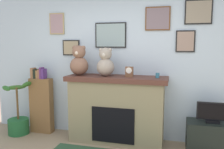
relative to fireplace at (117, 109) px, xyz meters
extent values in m
cube|color=silver|center=(0.02, 0.32, 0.73)|extent=(5.20, 0.12, 2.60)
cube|color=black|center=(-0.17, 0.24, 1.25)|extent=(0.56, 0.02, 0.44)
cube|color=#8CA4A5|center=(-0.17, 0.23, 1.25)|extent=(0.52, 0.00, 0.40)
cube|color=tan|center=(-1.21, 0.24, 1.47)|extent=(0.29, 0.02, 0.39)
cube|color=gray|center=(-1.21, 0.23, 1.47)|extent=(0.25, 0.00, 0.35)
cube|color=black|center=(-0.93, 0.24, 1.03)|extent=(0.33, 0.02, 0.28)
cube|color=tan|center=(-0.93, 0.23, 1.03)|extent=(0.29, 0.00, 0.24)
cube|color=black|center=(1.27, 0.24, 1.60)|extent=(0.42, 0.02, 0.38)
cube|color=gray|center=(1.27, 0.23, 1.60)|extent=(0.38, 0.00, 0.34)
cube|color=black|center=(1.09, 0.24, 1.14)|extent=(0.30, 0.02, 0.35)
cube|color=gray|center=(1.09, 0.23, 1.14)|extent=(0.26, 0.00, 0.31)
cube|color=brown|center=(0.64, 0.24, 1.52)|extent=(0.41, 0.02, 0.39)
cube|color=slate|center=(0.64, 0.23, 1.52)|extent=(0.37, 0.00, 0.35)
cube|color=#837757|center=(0.00, 0.00, -0.05)|extent=(1.57, 0.51, 1.06)
cube|color=#502C23|center=(0.00, 0.00, 0.52)|extent=(1.69, 0.57, 0.08)
cube|color=black|center=(0.00, -0.26, -0.20)|extent=(0.71, 0.02, 0.58)
cube|color=brown|center=(-1.48, 0.06, -0.06)|extent=(0.43, 0.16, 1.04)
cube|color=#8F6141|center=(-1.63, 0.06, 0.56)|extent=(0.05, 0.13, 0.20)
cube|color=black|center=(-1.57, 0.06, 0.55)|extent=(0.05, 0.13, 0.17)
cube|color=olive|center=(-1.52, 0.06, 0.54)|extent=(0.03, 0.13, 0.15)
cube|color=#9B6047|center=(-1.49, 0.06, 0.55)|extent=(0.03, 0.13, 0.17)
cube|color=#5F336C|center=(-1.45, 0.06, 0.57)|extent=(0.03, 0.13, 0.21)
cube|color=#522D74|center=(-1.40, 0.06, 0.55)|extent=(0.05, 0.13, 0.18)
cylinder|color=#1E592D|center=(-1.86, -0.14, -0.43)|extent=(0.38, 0.38, 0.29)
cylinder|color=brown|center=(-1.86, -0.14, 0.01)|extent=(0.04, 0.04, 0.59)
ellipsoid|color=#2D6020|center=(-1.65, -0.11, 0.38)|extent=(0.16, 0.37, 0.08)
ellipsoid|color=#386725|center=(-1.97, -0.01, 0.28)|extent=(0.34, 0.31, 0.08)
ellipsoid|color=#2C6526|center=(-1.96, -0.29, 0.32)|extent=(0.35, 0.29, 0.08)
cube|color=black|center=(1.52, -0.04, -0.33)|extent=(0.74, 0.40, 0.48)
cube|color=black|center=(1.52, -0.04, -0.07)|extent=(0.20, 0.14, 0.04)
cube|color=black|center=(1.52, -0.04, 0.09)|extent=(0.47, 0.03, 0.27)
cube|color=black|center=(1.52, -0.06, 0.09)|extent=(0.43, 0.00, 0.23)
cylinder|color=teal|center=(0.67, -0.02, 0.60)|extent=(0.06, 0.06, 0.08)
cube|color=brown|center=(0.22, -0.02, 0.65)|extent=(0.12, 0.09, 0.17)
cylinder|color=white|center=(0.22, -0.06, 0.67)|extent=(0.10, 0.01, 0.10)
sphere|color=#825B48|center=(-0.67, -0.02, 0.72)|extent=(0.32, 0.32, 0.32)
sphere|color=#825B48|center=(-0.67, -0.02, 0.96)|extent=(0.23, 0.23, 0.23)
sphere|color=#825B48|center=(-0.75, -0.02, 1.03)|extent=(0.08, 0.08, 0.08)
sphere|color=#825B48|center=(-0.59, -0.02, 1.03)|extent=(0.08, 0.08, 0.08)
sphere|color=beige|center=(-0.67, -0.11, 0.95)|extent=(0.07, 0.07, 0.07)
sphere|color=#A09383|center=(-0.19, -0.02, 0.71)|extent=(0.30, 0.30, 0.30)
sphere|color=#A09383|center=(-0.19, -0.02, 0.93)|extent=(0.21, 0.21, 0.21)
sphere|color=#A09383|center=(-0.27, -0.02, 1.00)|extent=(0.07, 0.07, 0.07)
sphere|color=#A09383|center=(-0.12, -0.02, 1.00)|extent=(0.07, 0.07, 0.07)
sphere|color=beige|center=(-0.19, -0.10, 0.92)|extent=(0.06, 0.06, 0.06)
camera|label=1|loc=(0.93, -3.80, 1.10)|focal=37.82mm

